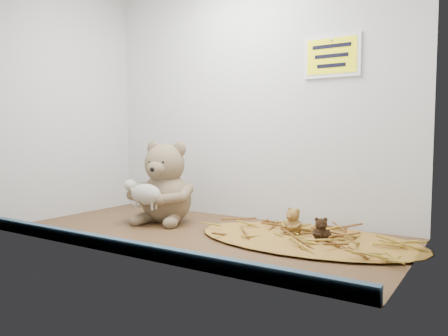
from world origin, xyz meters
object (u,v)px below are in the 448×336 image
Objects in this scene: main_teddy at (166,182)px; mini_teddy_tan at (293,220)px; toy_lamb at (146,194)px; mini_teddy_brown at (321,228)px.

mini_teddy_tan is (46.97, 1.84, -8.82)cm from main_teddy.
toy_lamb is 2.28× the size of mini_teddy_brown.
main_teddy is 1.88× the size of toy_lamb.
main_teddy is 10.55cm from toy_lamb.
toy_lamb is at bearing -103.19° from main_teddy.
mini_teddy_tan reaches higher than mini_teddy_brown.
main_teddy is at bearing -161.63° from mini_teddy_tan.
mini_teddy_brown is (56.75, -1.71, -9.45)cm from main_teddy.
main_teddy is 3.60× the size of mini_teddy_tan.
main_teddy reaches higher than toy_lamb.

